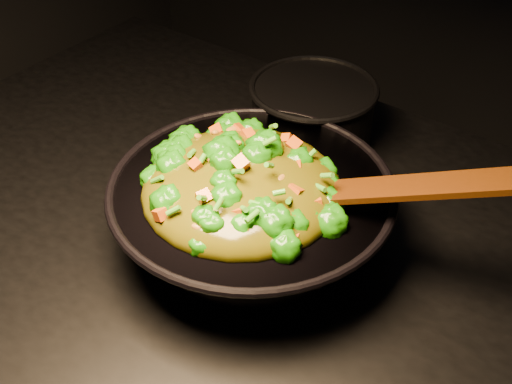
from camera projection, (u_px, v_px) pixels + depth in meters
The scene contains 4 objects.
wok at pixel (252, 217), 0.89m from camera, with size 0.37×0.37×0.11m, color black, non-canonical shape.
stir_fry at pixel (241, 164), 0.82m from camera, with size 0.26×0.26×0.09m, color #1F7808, non-canonical shape.
spatula at pixel (399, 188), 0.77m from camera, with size 0.31×0.05×0.01m, color #351805.
back_pot at pixel (312, 115), 1.08m from camera, with size 0.20×0.20×0.12m, color black.
Camera 1 is at (0.49, -0.54, 1.54)m, focal length 45.00 mm.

